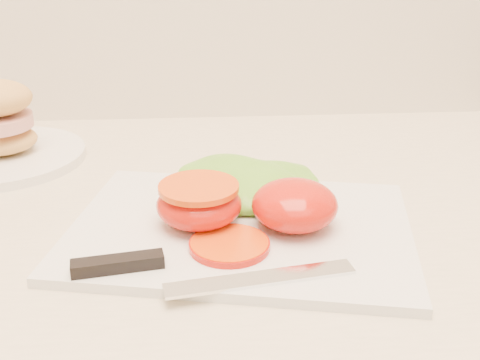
{
  "coord_description": "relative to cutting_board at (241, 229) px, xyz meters",
  "views": [
    {
      "loc": [
        -0.31,
        1.07,
        1.22
      ],
      "look_at": [
        -0.28,
        1.62,
        0.99
      ],
      "focal_mm": 45.0,
      "sensor_mm": 36.0,
      "label": 1
    }
  ],
  "objects": [
    {
      "name": "tomato_slice_0",
      "position": [
        -0.01,
        -0.05,
        0.01
      ],
      "size": [
        0.07,
        0.07,
        0.01
      ],
      "primitive_type": "cylinder",
      "color": "#E2510A",
      "rests_on": "cutting_board"
    },
    {
      "name": "cutting_board",
      "position": [
        0.0,
        0.0,
        0.0
      ],
      "size": [
        0.38,
        0.31,
        0.01
      ],
      "primitive_type": "cube",
      "rotation": [
        0.0,
        0.0,
        -0.2
      ],
      "color": "silver",
      "rests_on": "counter"
    },
    {
      "name": "lettuce_leaf_1",
      "position": [
        0.04,
        0.07,
        0.02
      ],
      "size": [
        0.15,
        0.14,
        0.03
      ],
      "primitive_type": "ellipsoid",
      "rotation": [
        0.0,
        0.0,
        0.67
      ],
      "color": "#75C233",
      "rests_on": "cutting_board"
    },
    {
      "name": "tomato_half_cut",
      "position": [
        -0.04,
        0.01,
        0.03
      ],
      "size": [
        0.09,
        0.09,
        0.04
      ],
      "color": "red",
      "rests_on": "cutting_board"
    },
    {
      "name": "knife",
      "position": [
        -0.07,
        -0.09,
        0.01
      ],
      "size": [
        0.25,
        0.07,
        0.01
      ],
      "rotation": [
        0.0,
        0.0,
        0.17
      ],
      "color": "silver",
      "rests_on": "cutting_board"
    },
    {
      "name": "lettuce_leaf_0",
      "position": [
        0.0,
        0.07,
        0.02
      ],
      "size": [
        0.18,
        0.18,
        0.03
      ],
      "primitive_type": "ellipsoid",
      "rotation": [
        0.0,
        0.0,
        -0.7
      ],
      "color": "#75C233",
      "rests_on": "cutting_board"
    },
    {
      "name": "tomato_half_dome",
      "position": [
        0.05,
        -0.01,
        0.03
      ],
      "size": [
        0.09,
        0.09,
        0.05
      ],
      "primitive_type": "ellipsoid",
      "color": "red",
      "rests_on": "cutting_board"
    }
  ]
}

